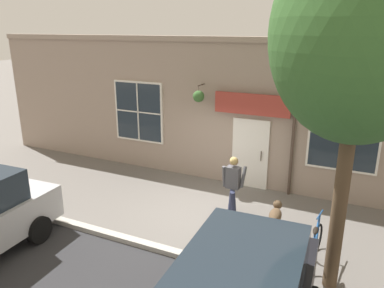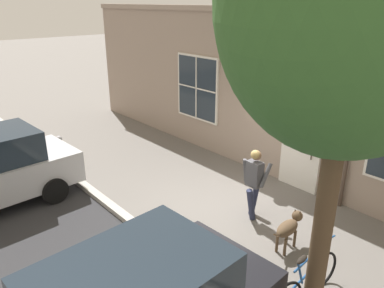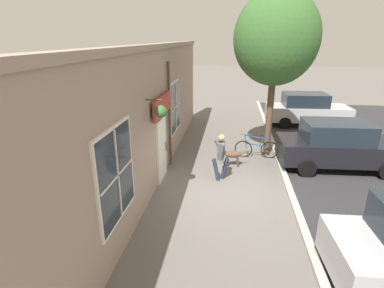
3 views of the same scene
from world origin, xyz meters
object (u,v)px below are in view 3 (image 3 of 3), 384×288
(pedestrian_walking, at_px, (221,153))
(parked_car_far_end, at_px, (307,109))
(street_tree_by_curb, at_px, (275,42))
(leaning_bicycle, at_px, (256,148))
(parked_car_mid_block, at_px, (338,145))
(dog_on_leash, at_px, (231,154))

(pedestrian_walking, bearing_deg, parked_car_far_end, 59.52)
(street_tree_by_curb, relative_size, parked_car_far_end, 1.43)
(parked_car_far_end, bearing_deg, pedestrian_walking, -120.48)
(leaning_bicycle, bearing_deg, parked_car_far_end, 59.95)
(parked_car_mid_block, distance_m, parked_car_far_end, 5.86)
(pedestrian_walking, bearing_deg, parked_car_mid_block, 20.23)
(parked_car_mid_block, bearing_deg, dog_on_leash, -174.67)
(leaning_bicycle, distance_m, parked_car_far_end, 6.03)
(leaning_bicycle, bearing_deg, pedestrian_walking, -121.49)
(pedestrian_walking, bearing_deg, leaning_bicycle, 58.51)
(dog_on_leash, relative_size, parked_car_mid_block, 0.24)
(parked_car_mid_block, bearing_deg, parked_car_far_end, 88.42)
(pedestrian_walking, relative_size, leaning_bicycle, 0.92)
(pedestrian_walking, relative_size, street_tree_by_curb, 0.26)
(dog_on_leash, bearing_deg, parked_car_far_end, 57.18)
(parked_car_mid_block, bearing_deg, pedestrian_walking, -159.77)
(dog_on_leash, height_order, parked_car_far_end, parked_car_far_end)
(leaning_bicycle, relative_size, parked_car_mid_block, 0.40)
(dog_on_leash, relative_size, leaning_bicycle, 0.59)
(dog_on_leash, relative_size, street_tree_by_curb, 0.16)
(parked_car_far_end, bearing_deg, parked_car_mid_block, -91.58)
(leaning_bicycle, height_order, parked_car_far_end, parked_car_far_end)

